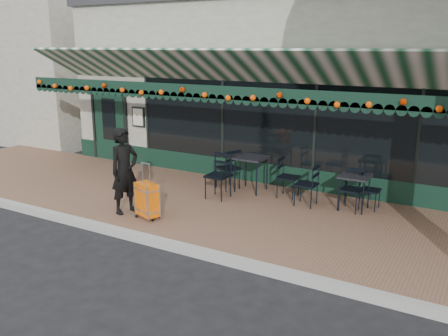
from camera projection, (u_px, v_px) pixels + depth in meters
The scene contains 15 objects.
ground at pixel (160, 244), 8.41m from camera, with size 80.00×80.00×0.00m, color black.
sidewalk at pixel (217, 208), 10.07m from camera, with size 18.00×4.00×0.15m, color brown.
curb at pixel (157, 242), 8.33m from camera, with size 18.00×0.16×0.15m, color #9E9E99.
restaurant_building at pixel (315, 84), 14.42m from camera, with size 12.00×9.60×4.50m.
neighbor_building_left at pixel (33, 69), 20.81m from camera, with size 12.00×8.00×4.80m, color #B6B2A0.
woman at pixel (125, 171), 9.39m from camera, with size 0.63×0.41×1.72m, color black.
suitcase at pixel (147, 200), 9.17m from camera, with size 0.54×0.42×1.10m.
cafe_table_a at pixel (355, 179), 9.61m from camera, with size 0.58×0.58×0.72m.
cafe_table_b at pixel (251, 160), 10.82m from camera, with size 0.66×0.66×0.81m.
chair_a_left at pixel (306, 185), 9.91m from camera, with size 0.45×0.45×0.89m, color black, non-canonical shape.
chair_a_right at pixel (370, 190), 9.70m from camera, with size 0.39×0.39×0.79m, color black, non-canonical shape.
chair_a_front at pixel (352, 190), 9.59m from camera, with size 0.43×0.43×0.87m, color black, non-canonical shape.
chair_b_left at pixel (228, 169), 11.06m from camera, with size 0.48×0.48×0.97m, color black, non-canonical shape.
chair_b_right at pixel (288, 178), 10.43m from camera, with size 0.45×0.45×0.89m, color black, non-canonical shape.
chair_b_front at pixel (218, 176), 10.37m from camera, with size 0.50×0.50×1.00m, color black, non-canonical shape.
Camera 1 is at (4.89, -6.19, 3.42)m, focal length 38.00 mm.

